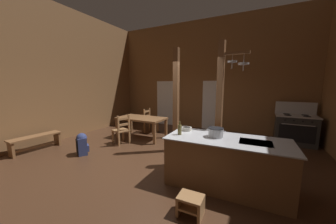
% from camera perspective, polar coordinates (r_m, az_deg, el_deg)
% --- Properties ---
extents(ground_plane, '(8.67, 8.43, 0.10)m').
position_cam_1_polar(ground_plane, '(4.58, -2.67, -16.24)').
color(ground_plane, '#422819').
extents(wall_back, '(8.67, 0.14, 4.52)m').
position_cam_1_polar(wall_back, '(7.78, 11.63, 11.35)').
color(wall_back, brown).
rests_on(wall_back, ground_plane).
extents(wall_left, '(0.14, 8.43, 4.52)m').
position_cam_1_polar(wall_left, '(7.06, -33.03, 10.41)').
color(wall_left, brown).
rests_on(wall_left, ground_plane).
extents(glazed_door_back_left, '(1.00, 0.01, 2.05)m').
position_cam_1_polar(glazed_door_back_left, '(8.39, -0.52, 2.89)').
color(glazed_door_back_left, white).
rests_on(glazed_door_back_left, ground_plane).
extents(glazed_panel_back_right, '(0.84, 0.01, 2.05)m').
position_cam_1_polar(glazed_panel_back_right, '(7.66, 14.05, 2.05)').
color(glazed_panel_back_right, white).
rests_on(glazed_panel_back_right, ground_plane).
extents(kitchen_island, '(2.18, 1.01, 0.92)m').
position_cam_1_polar(kitchen_island, '(3.58, 18.06, -15.24)').
color(kitchen_island, brown).
rests_on(kitchen_island, ground_plane).
extents(stove_range, '(1.16, 0.84, 1.32)m').
position_cam_1_polar(stove_range, '(7.01, 35.70, -4.47)').
color(stove_range, '#2D2D2D').
rests_on(stove_range, ground_plane).
extents(support_post_with_pot_rack, '(0.67, 0.24, 2.87)m').
position_cam_1_polar(support_post_with_pot_rack, '(4.31, 16.74, 3.84)').
color(support_post_with_pot_rack, brown).
rests_on(support_post_with_pot_rack, ground_plane).
extents(support_post_center, '(0.14, 0.14, 2.87)m').
position_cam_1_polar(support_post_center, '(4.94, 2.60, 3.50)').
color(support_post_center, brown).
rests_on(support_post_center, ground_plane).
extents(step_stool, '(0.36, 0.28, 0.30)m').
position_cam_1_polar(step_stool, '(2.91, 7.29, -27.31)').
color(step_stool, '#9E7044').
rests_on(step_stool, ground_plane).
extents(dining_table, '(1.71, 0.92, 0.74)m').
position_cam_1_polar(dining_table, '(6.37, -8.61, -2.51)').
color(dining_table, brown).
rests_on(dining_table, ground_plane).
extents(ladderback_chair_near_window, '(0.44, 0.44, 0.95)m').
position_cam_1_polar(ladderback_chair_near_window, '(7.08, -5.85, -2.96)').
color(ladderback_chair_near_window, '#9E7044').
rests_on(ladderback_chair_near_window, ground_plane).
extents(ladderback_chair_by_post, '(0.56, 0.56, 0.95)m').
position_cam_1_polar(ladderback_chair_by_post, '(5.89, -14.68, -5.62)').
color(ladderback_chair_by_post, '#9E7044').
rests_on(ladderback_chair_by_post, ground_plane).
extents(bench_along_left_wall, '(0.44, 1.30, 0.44)m').
position_cam_1_polar(bench_along_left_wall, '(6.42, -36.80, -7.32)').
color(bench_along_left_wall, brown).
rests_on(bench_along_left_wall, ground_plane).
extents(backpack, '(0.39, 0.38, 0.60)m').
position_cam_1_polar(backpack, '(5.41, -25.95, -9.05)').
color(backpack, navy).
rests_on(backpack, ground_plane).
extents(stockpot_on_counter, '(0.35, 0.28, 0.17)m').
position_cam_1_polar(stockpot_on_counter, '(3.45, 15.14, -6.37)').
color(stockpot_on_counter, '#B7BABF').
rests_on(stockpot_on_counter, kitchen_island).
extents(mixing_bowl_on_counter, '(0.21, 0.21, 0.08)m').
position_cam_1_polar(mixing_bowl_on_counter, '(3.82, 6.07, -5.39)').
color(mixing_bowl_on_counter, silver).
rests_on(mixing_bowl_on_counter, kitchen_island).
extents(bottle_tall_on_counter, '(0.08, 0.08, 0.26)m').
position_cam_1_polar(bottle_tall_on_counter, '(3.48, 3.76, -5.64)').
color(bottle_tall_on_counter, brown).
rests_on(bottle_tall_on_counter, kitchen_island).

